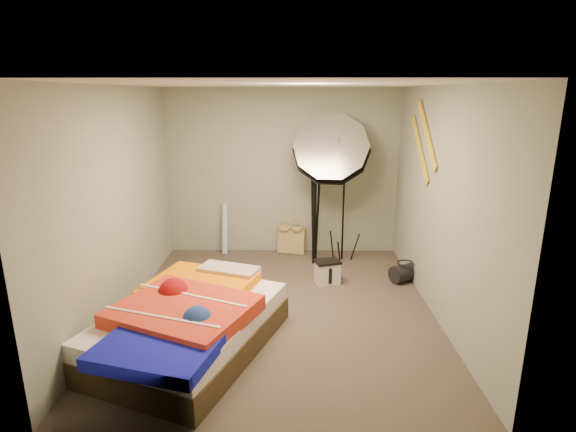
{
  "coord_description": "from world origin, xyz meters",
  "views": [
    {
      "loc": [
        0.15,
        -4.73,
        2.41
      ],
      "look_at": [
        0.1,
        0.6,
        0.95
      ],
      "focal_mm": 28.0,
      "sensor_mm": 36.0,
      "label": 1
    }
  ],
  "objects_px": {
    "bed": "(190,323)",
    "camera_tripod": "(315,210)",
    "photo_umbrella": "(331,151)",
    "camera_case": "(327,273)",
    "wrapping_roll": "(225,229)",
    "duffel_bag": "(405,273)",
    "tote_bag": "(292,240)"
  },
  "relations": [
    {
      "from": "wrapping_roll",
      "to": "bed",
      "type": "xyz_separation_m",
      "value": [
        0.06,
        -2.75,
        -0.11
      ]
    },
    {
      "from": "camera_case",
      "to": "photo_umbrella",
      "type": "relative_size",
      "value": 0.13
    },
    {
      "from": "tote_bag",
      "to": "camera_tripod",
      "type": "height_order",
      "value": "camera_tripod"
    },
    {
      "from": "bed",
      "to": "tote_bag",
      "type": "bearing_deg",
      "value": 70.41
    },
    {
      "from": "tote_bag",
      "to": "photo_umbrella",
      "type": "bearing_deg",
      "value": -21.79
    },
    {
      "from": "bed",
      "to": "photo_umbrella",
      "type": "relative_size",
      "value": 1.01
    },
    {
      "from": "photo_umbrella",
      "to": "tote_bag",
      "type": "bearing_deg",
      "value": 144.84
    },
    {
      "from": "wrapping_roll",
      "to": "camera_tripod",
      "type": "bearing_deg",
      "value": -17.99
    },
    {
      "from": "tote_bag",
      "to": "bed",
      "type": "height_order",
      "value": "bed"
    },
    {
      "from": "tote_bag",
      "to": "camera_case",
      "type": "height_order",
      "value": "tote_bag"
    },
    {
      "from": "camera_tripod",
      "to": "photo_umbrella",
      "type": "bearing_deg",
      "value": 14.82
    },
    {
      "from": "duffel_bag",
      "to": "bed",
      "type": "distance_m",
      "value": 2.99
    },
    {
      "from": "camera_case",
      "to": "duffel_bag",
      "type": "bearing_deg",
      "value": -11.76
    },
    {
      "from": "camera_case",
      "to": "photo_umbrella",
      "type": "distance_m",
      "value": 1.69
    },
    {
      "from": "duffel_bag",
      "to": "bed",
      "type": "bearing_deg",
      "value": -173.56
    },
    {
      "from": "bed",
      "to": "camera_tripod",
      "type": "relative_size",
      "value": 1.66
    },
    {
      "from": "photo_umbrella",
      "to": "camera_tripod",
      "type": "relative_size",
      "value": 1.64
    },
    {
      "from": "wrapping_roll",
      "to": "photo_umbrella",
      "type": "bearing_deg",
      "value": -13.71
    },
    {
      "from": "tote_bag",
      "to": "camera_tripod",
      "type": "relative_size",
      "value": 0.3
    },
    {
      "from": "bed",
      "to": "camera_tripod",
      "type": "distance_m",
      "value": 2.7
    },
    {
      "from": "bed",
      "to": "camera_tripod",
      "type": "xyz_separation_m",
      "value": [
        1.31,
        2.3,
        0.52
      ]
    },
    {
      "from": "wrapping_roll",
      "to": "tote_bag",
      "type": "bearing_deg",
      "value": 0.0
    },
    {
      "from": "wrapping_roll",
      "to": "duffel_bag",
      "type": "xyz_separation_m",
      "value": [
        2.54,
        -1.09,
        -0.27
      ]
    },
    {
      "from": "camera_case",
      "to": "camera_tripod",
      "type": "distance_m",
      "value": 0.99
    },
    {
      "from": "camera_case",
      "to": "photo_umbrella",
      "type": "bearing_deg",
      "value": 67.4
    },
    {
      "from": "tote_bag",
      "to": "duffel_bag",
      "type": "height_order",
      "value": "tote_bag"
    },
    {
      "from": "bed",
      "to": "photo_umbrella",
      "type": "xyz_separation_m",
      "value": [
        1.53,
        2.36,
        1.36
      ]
    },
    {
      "from": "camera_tripod",
      "to": "wrapping_roll",
      "type": "bearing_deg",
      "value": 162.01
    },
    {
      "from": "wrapping_roll",
      "to": "camera_tripod",
      "type": "xyz_separation_m",
      "value": [
        1.37,
        -0.45,
        0.41
      ]
    },
    {
      "from": "camera_case",
      "to": "camera_tripod",
      "type": "bearing_deg",
      "value": 83.77
    },
    {
      "from": "photo_umbrella",
      "to": "bed",
      "type": "bearing_deg",
      "value": -122.91
    },
    {
      "from": "bed",
      "to": "camera_tripod",
      "type": "height_order",
      "value": "camera_tripod"
    }
  ]
}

